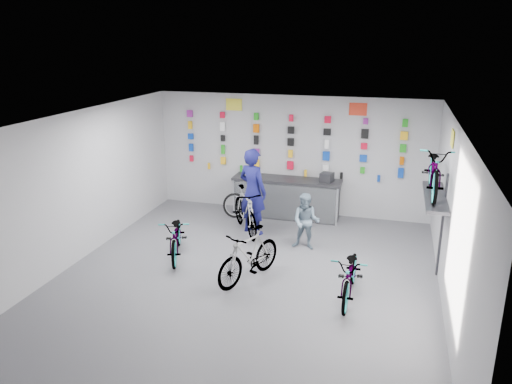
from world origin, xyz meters
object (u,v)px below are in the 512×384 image
(bike_right, at_px, (351,274))
(bike_service, at_px, (245,211))
(bike_center, at_px, (249,255))
(customer, at_px, (306,222))
(counter, at_px, (286,198))
(bike_left, at_px, (177,236))
(clerk, at_px, (253,191))

(bike_right, distance_m, bike_service, 3.59)
(bike_center, height_order, customer, customer)
(counter, height_order, bike_right, counter)
(bike_center, bearing_deg, counter, 115.54)
(bike_left, distance_m, bike_right, 3.70)
(clerk, bearing_deg, customer, -179.24)
(bike_center, xyz_separation_m, bike_service, (-0.77, 2.26, 0.03))
(bike_center, xyz_separation_m, bike_right, (1.88, -0.16, -0.06))
(bike_left, bearing_deg, bike_service, 39.28)
(bike_service, bearing_deg, customer, -52.03)
(bike_center, height_order, bike_right, bike_center)
(bike_right, xyz_separation_m, bike_service, (-2.65, 2.42, 0.09))
(bike_left, relative_size, bike_center, 1.02)
(clerk, distance_m, customer, 1.51)
(bike_center, distance_m, customer, 1.89)
(customer, bearing_deg, bike_center, -110.99)
(bike_service, bearing_deg, bike_right, -75.18)
(counter, relative_size, clerk, 1.35)
(bike_left, relative_size, customer, 1.39)
(bike_right, height_order, bike_service, bike_service)
(counter, xyz_separation_m, bike_service, (-0.69, -1.28, 0.05))
(bike_service, relative_size, clerk, 0.89)
(bike_service, distance_m, customer, 1.61)
(customer, bearing_deg, bike_service, 163.12)
(bike_right, bearing_deg, bike_service, 138.69)
(counter, relative_size, bike_right, 1.59)
(counter, bearing_deg, bike_center, -88.72)
(bike_right, height_order, clerk, clerk)
(counter, relative_size, bike_service, 1.52)
(counter, height_order, bike_left, counter)
(counter, bearing_deg, bike_left, -119.44)
(counter, xyz_separation_m, bike_right, (1.96, -3.71, -0.04))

